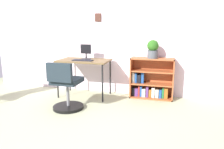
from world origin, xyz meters
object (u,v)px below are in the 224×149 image
at_px(monitor, 86,52).
at_px(office_chair, 66,89).
at_px(desk, 84,63).
at_px(potted_plant_on_shelf, 153,49).
at_px(bookshelf_low, 151,80).
at_px(keyboard, 83,60).

height_order(monitor, office_chair, monitor).
xyz_separation_m(desk, potted_plant_on_shelf, (1.32, 0.19, 0.29)).
height_order(desk, office_chair, office_chair).
xyz_separation_m(office_chair, bookshelf_low, (1.30, 1.04, -0.02)).
bearing_deg(potted_plant_on_shelf, desk, -171.76).
xyz_separation_m(office_chair, potted_plant_on_shelf, (1.32, 0.99, 0.61)).
height_order(office_chair, bookshelf_low, office_chair).
bearing_deg(desk, monitor, 89.03).
height_order(keyboard, potted_plant_on_shelf, potted_plant_on_shelf).
distance_m(desk, monitor, 0.22).
bearing_deg(potted_plant_on_shelf, bookshelf_low, 113.43).
distance_m(desk, bookshelf_low, 1.36).
bearing_deg(monitor, desk, -90.97).
distance_m(office_chair, bookshelf_low, 1.66).
bearing_deg(monitor, keyboard, -85.00).
distance_m(monitor, keyboard, 0.26).
height_order(monitor, potted_plant_on_shelf, potted_plant_on_shelf).
relative_size(office_chair, potted_plant_on_shelf, 2.41).
relative_size(monitor, office_chair, 0.36).
relative_size(monitor, potted_plant_on_shelf, 0.86).
height_order(desk, keyboard, keyboard).
relative_size(bookshelf_low, potted_plant_on_shelf, 2.39).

